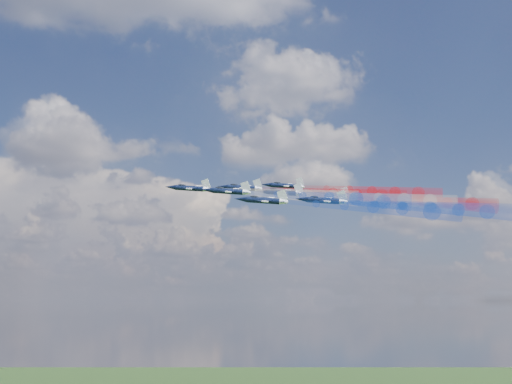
{
  "coord_description": "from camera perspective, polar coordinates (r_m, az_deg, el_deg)",
  "views": [
    {
      "loc": [
        -9.21,
        -148.02,
        101.8
      ],
      "look_at": [
        5.27,
        20.61,
        130.49
      ],
      "focal_mm": 45.18,
      "sensor_mm": 36.0,
      "label": 1
    }
  ],
  "objects": [
    {
      "name": "jet_center_third",
      "position": [
        172.1,
        2.29,
        -0.04
      ],
      "size": [
        15.43,
        13.8,
        7.05
      ],
      "primitive_type": null,
      "rotation": [
        0.09,
        -0.24,
        1.32
      ],
      "color": "black"
    },
    {
      "name": "trail_rear_right",
      "position": [
        181.67,
        14.51,
        -0.81
      ],
      "size": [
        39.39,
        14.15,
        8.67
      ],
      "primitive_type": null,
      "rotation": [
        0.09,
        -0.24,
        1.32
      ],
      "color": "red"
    },
    {
      "name": "trail_inner_right",
      "position": [
        178.1,
        6.82,
        -0.12
      ],
      "size": [
        39.39,
        14.15,
        8.67
      ],
      "primitive_type": null,
      "rotation": [
        0.09,
        -0.24,
        1.32
      ],
      "color": "red"
    },
    {
      "name": "trail_lead",
      "position": [
        170.67,
        2.42,
        -0.18
      ],
      "size": [
        39.39,
        14.15,
        8.67
      ],
      "primitive_type": null,
      "rotation": [
        0.09,
        -0.24,
        1.32
      ],
      "color": "white"
    },
    {
      "name": "trail_center_third",
      "position": [
        171.05,
        10.8,
        -0.56
      ],
      "size": [
        39.39,
        14.15,
        8.67
      ],
      "primitive_type": null,
      "rotation": [
        0.09,
        -0.24,
        1.32
      ],
      "color": "white"
    },
    {
      "name": "trail_outer_right",
      "position": [
        189.33,
        10.23,
        0.09
      ],
      "size": [
        39.39,
        14.15,
        8.67
      ],
      "primitive_type": null,
      "rotation": [
        0.09,
        -0.24,
        1.32
      ],
      "color": "red"
    },
    {
      "name": "jet_inner_right",
      "position": [
        180.84,
        -1.27,
        0.37
      ],
      "size": [
        15.43,
        13.8,
        7.05
      ],
      "primitive_type": null,
      "rotation": [
        0.09,
        -0.24,
        1.32
      ],
      "color": "black"
    },
    {
      "name": "jet_outer_right",
      "position": [
        190.47,
        2.54,
        0.56
      ],
      "size": [
        15.43,
        13.8,
        7.05
      ],
      "primitive_type": null,
      "rotation": [
        0.09,
        -0.24,
        1.32
      ],
      "color": "black"
    },
    {
      "name": "trail_inner_left",
      "position": [
        159.69,
        6.51,
        -0.49
      ],
      "size": [
        39.39,
        14.15,
        8.67
      ],
      "primitive_type": null,
      "rotation": [
        0.09,
        -0.24,
        1.32
      ],
      "color": "blue"
    },
    {
      "name": "jet_lead",
      "position": [
        175.39,
        -5.88,
        0.33
      ],
      "size": [
        15.43,
        13.8,
        7.05
      ],
      "primitive_type": null,
      "rotation": [
        0.09,
        -0.24,
        1.32
      ],
      "color": "black"
    },
    {
      "name": "jet_rear_right",
      "position": [
        180.96,
        6.46,
        -0.33
      ],
      "size": [
        15.43,
        13.8,
        7.05
      ],
      "primitive_type": null,
      "rotation": [
        0.09,
        -0.24,
        1.32
      ],
      "color": "black"
    },
    {
      "name": "jet_outer_left",
      "position": [
        151.7,
        0.66,
        -0.76
      ],
      "size": [
        15.43,
        13.8,
        7.05
      ],
      "primitive_type": null,
      "rotation": [
        0.09,
        -0.24,
        1.32
      ],
      "color": "black"
    },
    {
      "name": "trail_outer_left",
      "position": [
        150.2,
        10.33,
        -1.35
      ],
      "size": [
        39.39,
        14.15,
        8.67
      ],
      "primitive_type": null,
      "rotation": [
        0.09,
        -0.24,
        1.32
      ],
      "color": "blue"
    },
    {
      "name": "trail_rear_left",
      "position": [
        159.84,
        15.17,
        -1.3
      ],
      "size": [
        39.39,
        14.15,
        8.67
      ],
      "primitive_type": null,
      "rotation": [
        0.09,
        -0.24,
        1.32
      ],
      "color": "blue"
    },
    {
      "name": "jet_rear_left",
      "position": [
        159.07,
        6.01,
        -0.76
      ],
      "size": [
        15.43,
        13.8,
        7.05
      ],
      "primitive_type": null,
      "rotation": [
        0.09,
        -0.24,
        1.32
      ],
      "color": "black"
    },
    {
      "name": "jet_inner_left",
      "position": [
        162.75,
        -2.48,
        0.07
      ],
      "size": [
        15.43,
        13.8,
        7.05
      ],
      "primitive_type": null,
      "rotation": [
        0.09,
        -0.24,
        1.32
      ],
      "color": "black"
    }
  ]
}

